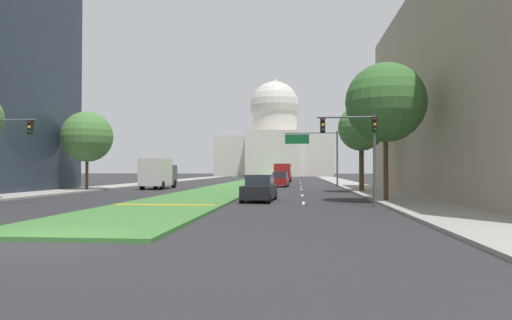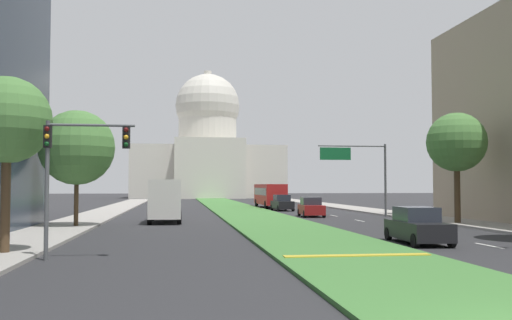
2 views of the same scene
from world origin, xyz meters
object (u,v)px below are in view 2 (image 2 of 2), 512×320
at_px(street_tree_left_near, 7,121).
at_px(sedan_lead_stopped, 417,226).
at_px(overhead_guide_sign, 360,164).
at_px(box_truck_delivery, 165,200).
at_px(city_bus, 270,194).
at_px(sedan_distant, 282,203).
at_px(traffic_light_near_left, 71,158).
at_px(street_tree_right_mid, 456,143).
at_px(sedan_midblock, 311,208).
at_px(capitol_building, 208,151).
at_px(street_tree_left_mid, 77,148).

distance_m(street_tree_left_near, sedan_lead_stopped, 18.85).
bearing_deg(overhead_guide_sign, box_truck_delivery, -161.47).
xyz_separation_m(box_truck_delivery, city_bus, (12.35, 27.43, 0.09)).
bearing_deg(street_tree_left_near, sedan_distant, 64.84).
distance_m(traffic_light_near_left, street_tree_right_mid, 28.65).
height_order(street_tree_right_mid, city_bus, street_tree_right_mid).
height_order(sedan_lead_stopped, box_truck_delivery, box_truck_delivery).
bearing_deg(sedan_midblock, overhead_guide_sign, -10.92).
relative_size(capitol_building, sedan_lead_stopped, 7.23).
bearing_deg(city_bus, sedan_midblock, -89.00).
relative_size(street_tree_left_near, box_truck_delivery, 1.11).
distance_m(sedan_lead_stopped, city_bus, 44.57).
distance_m(capitol_building, box_truck_delivery, 89.86).
bearing_deg(sedan_distant, capitol_building, 93.87).
distance_m(overhead_guide_sign, street_tree_right_mid, 11.45).
height_order(capitol_building, traffic_light_near_left, capitol_building).
bearing_deg(street_tree_left_near, street_tree_right_mid, 28.85).
bearing_deg(overhead_guide_sign, capitol_building, 96.40).
bearing_deg(city_bus, sedan_distant, -89.84).
bearing_deg(street_tree_left_mid, sedan_midblock, 31.13).
bearing_deg(sedan_midblock, traffic_light_near_left, -119.63).
xyz_separation_m(street_tree_left_near, box_truck_delivery, (5.78, 19.64, -3.66)).
height_order(capitol_building, sedan_midblock, capitol_building).
bearing_deg(street_tree_right_mid, sedan_distant, 108.82).
relative_size(capitol_building, street_tree_left_near, 4.85).
bearing_deg(sedan_distant, street_tree_left_near, -115.16).
bearing_deg(overhead_guide_sign, city_bus, 102.03).
xyz_separation_m(capitol_building, city_bus, (4.71, -61.63, -9.13)).
relative_size(capitol_building, sedan_distant, 7.83).
bearing_deg(traffic_light_near_left, overhead_guide_sign, 53.32).
distance_m(street_tree_left_mid, sedan_midblock, 21.93).
height_order(street_tree_left_near, city_bus, street_tree_left_near).
distance_m(street_tree_left_near, sedan_distant, 42.94).
bearing_deg(capitol_building, sedan_midblock, -86.48).
height_order(street_tree_left_near, street_tree_right_mid, street_tree_right_mid).
distance_m(traffic_light_near_left, street_tree_left_mid, 16.87).
height_order(sedan_lead_stopped, sedan_midblock, sedan_lead_stopped).
xyz_separation_m(street_tree_left_mid, box_truck_delivery, (5.67, 4.59, -3.59)).
xyz_separation_m(capitol_building, sedan_distant, (4.74, -70.05, -10.08)).
relative_size(traffic_light_near_left, street_tree_right_mid, 0.65).
xyz_separation_m(overhead_guide_sign, sedan_midblock, (-4.27, 0.82, -3.87)).
relative_size(traffic_light_near_left, street_tree_left_near, 0.73).
height_order(capitol_building, sedan_lead_stopped, capitol_building).
relative_size(street_tree_left_mid, city_bus, 0.70).
bearing_deg(sedan_distant, street_tree_right_mid, -71.18).
bearing_deg(box_truck_delivery, sedan_lead_stopped, -54.22).
xyz_separation_m(sedan_distant, city_bus, (-0.02, 8.42, 0.94)).
bearing_deg(sedan_lead_stopped, city_bus, 90.00).
xyz_separation_m(capitol_building, sedan_lead_stopped, (4.72, -106.20, -10.08)).
bearing_deg(overhead_guide_sign, sedan_lead_stopped, -101.47).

